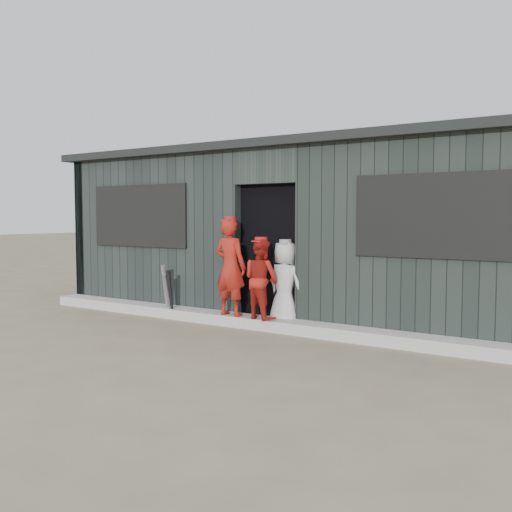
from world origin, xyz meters
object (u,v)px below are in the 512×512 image
Objects in this scene: bat_right at (171,295)px; player_red_left at (230,267)px; bat_mid at (168,296)px; dugout at (314,232)px; player_red_right at (261,279)px; player_grey_back at (285,285)px; bat_left at (166,291)px.

bat_right is 0.55× the size of player_red_left.
dugout is at bearing 50.93° from bat_mid.
bat_right is at bearing 19.71° from player_red_right.
bat_mid is 1.66m from player_red_right.
player_grey_back is (0.70, 0.32, -0.23)m from player_red_left.
bat_left is 0.60× the size of player_red_left.
player_grey_back is at bearing -105.27° from player_red_right.
bat_mid is at bearing -129.07° from dugout.
bat_left is 0.75× the size of player_red_right.
bat_mid is at bearing 25.70° from player_grey_back.
player_red_left reaches higher than bat_left.
bat_left reaches higher than bat_right.
player_red_right is (1.72, 0.01, 0.29)m from bat_left.
bat_right is 1.15m from player_red_left.
player_red_left is (1.05, 0.08, 0.46)m from bat_right.
dugout reaches higher than bat_left.
bat_left is 0.68× the size of player_grey_back.
dugout is (-0.32, 1.45, 0.69)m from player_grey_back.
dugout reaches higher than player_red_left.
bat_left is 1.09× the size of bat_right.
player_red_left is (1.22, 0.01, 0.43)m from bat_left.
player_grey_back reaches higher than bat_mid.
player_red_right is 1.86m from dugout.
player_red_left is at bearing 0.33° from bat_left.
player_grey_back is at bearing 9.77° from bat_left.
player_red_right is (0.51, 0.01, -0.14)m from player_red_left.
player_grey_back is (1.92, 0.33, 0.19)m from bat_left.
bat_right is 0.09× the size of dugout.
dugout is (1.50, 1.84, 0.94)m from bat_mid.
player_red_right is 0.38m from player_grey_back.
bat_right is at bearing -9.30° from bat_mid.
dugout is (1.60, 1.78, 0.88)m from bat_left.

